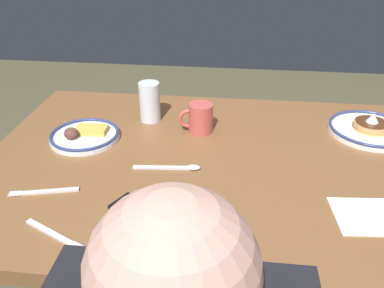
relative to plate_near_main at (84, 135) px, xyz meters
The scene contains 10 objects.
dining_table 0.45m from the plate_near_main, 169.07° to the left, with size 1.39×0.95×0.73m.
plate_near_main is the anchor object (origin of this frame).
plate_center_pancakes 0.96m from the plate_near_main, behind, with size 0.27×0.27×0.07m.
coffee_mug 0.39m from the plate_near_main, 165.06° to the right, with size 0.12×0.08×0.10m.
drinking_glass 0.26m from the plate_near_main, 138.40° to the right, with size 0.07×0.07×0.14m.
cell_phone 0.43m from the plate_near_main, 127.55° to the left, with size 0.14×0.07×0.01m, color black.
paper_napkin 0.87m from the plate_near_main, 159.90° to the left, with size 0.15×0.14×0.00m, color white.
fork_near 0.30m from the plate_near_main, 89.27° to the left, with size 0.18×0.06×0.01m.
butter_knife 0.47m from the plate_near_main, 104.20° to the left, with size 0.22×0.12×0.01m.
tea_spoon 0.36m from the plate_near_main, 156.79° to the left, with size 0.20×0.03×0.01m.
Camera 1 is at (-0.05, 1.00, 1.36)m, focal length 36.91 mm.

